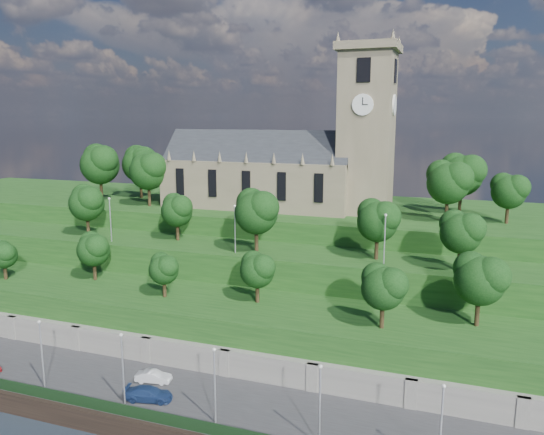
% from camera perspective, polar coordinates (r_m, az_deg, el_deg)
% --- Properties ---
extents(promenade, '(160.00, 12.00, 2.00)m').
position_cam_1_polar(promenade, '(60.06, -11.83, -18.57)').
color(promenade, '#2D2D30').
rests_on(promenade, ground).
extents(quay_wall, '(160.00, 0.50, 2.20)m').
position_cam_1_polar(quay_wall, '(55.69, -15.28, -21.15)').
color(quay_wall, black).
rests_on(quay_wall, ground).
extents(fence, '(160.00, 0.10, 1.20)m').
position_cam_1_polar(fence, '(55.38, -14.96, -19.52)').
color(fence, black).
rests_on(fence, promenade).
extents(retaining_wall, '(160.00, 2.10, 5.00)m').
position_cam_1_polar(retaining_wall, '(63.94, -9.02, -15.05)').
color(retaining_wall, slate).
rests_on(retaining_wall, ground).
extents(embankment_lower, '(160.00, 12.00, 8.00)m').
position_cam_1_polar(embankment_lower, '(68.19, -6.60, -11.90)').
color(embankment_lower, '#194015').
rests_on(embankment_lower, ground).
extents(embankment_upper, '(160.00, 10.00, 12.00)m').
position_cam_1_polar(embankment_upper, '(76.88, -3.01, -7.60)').
color(embankment_upper, '#194015').
rests_on(embankment_upper, ground).
extents(hilltop, '(160.00, 32.00, 15.00)m').
position_cam_1_polar(hilltop, '(95.45, 1.80, -3.00)').
color(hilltop, '#194015').
rests_on(hilltop, ground).
extents(church, '(38.60, 12.35, 27.60)m').
position_cam_1_polar(church, '(88.98, 1.55, 5.81)').
color(church, '#6A5F4A').
rests_on(church, hilltop).
extents(trees_lower, '(66.35, 9.03, 8.02)m').
position_cam_1_polar(trees_lower, '(62.83, -0.33, -5.44)').
color(trees_lower, black).
rests_on(trees_lower, embankment_lower).
extents(trees_upper, '(60.13, 8.31, 8.78)m').
position_cam_1_polar(trees_upper, '(72.41, -1.78, 0.59)').
color(trees_upper, black).
rests_on(trees_upper, embankment_upper).
extents(trees_hilltop, '(75.10, 16.44, 10.44)m').
position_cam_1_polar(trees_hilltop, '(89.63, -2.42, 5.21)').
color(trees_hilltop, black).
rests_on(trees_hilltop, hilltop).
extents(lamp_posts_promenade, '(60.36, 0.36, 7.49)m').
position_cam_1_polar(lamp_posts_promenade, '(56.05, -15.77, -14.85)').
color(lamp_posts_promenade, '#B2B2B7').
rests_on(lamp_posts_promenade, promenade).
extents(lamp_posts_upper, '(40.36, 0.36, 6.63)m').
position_cam_1_polar(lamp_posts_upper, '(71.65, -4.01, -0.77)').
color(lamp_posts_upper, '#B2B2B7').
rests_on(lamp_posts_upper, embankment_upper).
extents(car_middle, '(4.06, 2.07, 1.28)m').
position_cam_1_polar(car_middle, '(61.04, -12.64, -16.35)').
color(car_middle, '#AFB0B4').
rests_on(car_middle, promenade).
extents(car_right, '(5.12, 2.94, 1.40)m').
position_cam_1_polar(car_right, '(57.73, -13.11, -17.98)').
color(car_right, navy).
rests_on(car_right, promenade).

